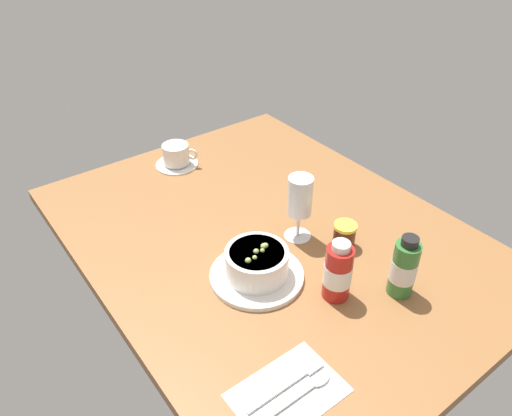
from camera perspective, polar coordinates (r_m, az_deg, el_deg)
The scene contains 8 objects.
ground_plane at distance 121.36cm, azimuth 1.55°, elevation -3.44°, with size 110.00×84.00×3.00cm, color brown.
porridge_bowl at distance 105.97cm, azimuth 0.09°, elevation -6.68°, with size 20.64×20.64×8.21cm.
cutlery_setting at distance 90.02cm, azimuth 3.98°, elevation -20.53°, with size 13.10×19.04×0.90cm.
coffee_cup at distance 147.74cm, azimuth -9.26°, elevation 6.03°, with size 12.64×12.64×6.72cm.
wine_glass at distance 113.32cm, azimuth 5.13°, elevation 1.06°, with size 6.56×6.56×16.62cm.
jam_jar at distance 116.56cm, azimuth 10.27°, elevation -3.11°, with size 5.46×5.46×6.13cm.
sauce_bottle_green at distance 105.28cm, azimuth 16.86°, elevation -6.73°, with size 5.41×5.41×14.60cm.
sauce_bottle_red at distance 101.57cm, azimuth 9.52°, elevation -7.38°, with size 5.83×5.83×14.09cm.
Camera 1 is at (73.38, -59.30, 74.83)cm, focal length 34.30 mm.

